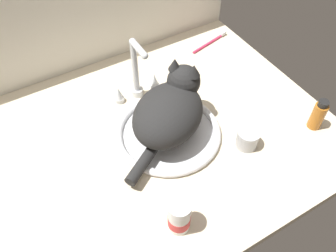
{
  "coord_description": "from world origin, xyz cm",
  "views": [
    {
      "loc": [
        -31.37,
        -60.27,
        86.05
      ],
      "look_at": [
        3.04,
        -1.45,
        7.0
      ],
      "focal_mm": 37.76,
      "sensor_mm": 36.0,
      "label": 1
    }
  ],
  "objects": [
    {
      "name": "sink_basin",
      "position": [
        3.04,
        -1.45,
        3.95
      ],
      "size": [
        32.01,
        32.01,
        2.19
      ],
      "color": "white",
      "rests_on": "countertop"
    },
    {
      "name": "amber_bottle",
      "position": [
        43.76,
        -21.2,
        8.01
      ],
      "size": [
        4.02,
        4.02,
        10.73
      ],
      "color": "#B2661E",
      "rests_on": "countertop"
    },
    {
      "name": "pill_bottle",
      "position": [
        -9.54,
        -28.25,
        7.9
      ],
      "size": [
        5.71,
        5.71,
        10.56
      ],
      "color": "white",
      "rests_on": "countertop"
    },
    {
      "name": "metal_jar",
      "position": [
        21.04,
        -16.52,
        5.9
      ],
      "size": [
        6.51,
        6.51,
        5.76
      ],
      "color": "#B2B5BA",
      "rests_on": "countertop"
    },
    {
      "name": "toothbrush",
      "position": [
        40.6,
        29.98,
        3.62
      ],
      "size": [
        17.96,
        5.12,
        1.7
      ],
      "color": "#D83359",
      "rests_on": "countertop"
    },
    {
      "name": "backsplash_wall",
      "position": [
        0.0,
        42.7,
        19.69
      ],
      "size": [
        105.83,
        2.4,
        39.38
      ],
      "primitive_type": "cube",
      "color": "silver",
      "rests_on": "ground"
    },
    {
      "name": "countertop",
      "position": [
        0.0,
        0.0,
        1.5
      ],
      "size": [
        105.83,
        83.0,
        3.0
      ],
      "primitive_type": "cube",
      "color": "beige",
      "rests_on": "ground"
    },
    {
      "name": "cat",
      "position": [
        4.48,
        -0.55,
        12.62
      ],
      "size": [
        34.72,
        29.08,
        18.75
      ],
      "color": "black",
      "rests_on": "sink_basin"
    },
    {
      "name": "faucet",
      "position": [
        3.04,
        18.31,
        11.54
      ],
      "size": [
        16.34,
        10.61,
        22.3
      ],
      "color": "silver",
      "rests_on": "countertop"
    }
  ]
}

